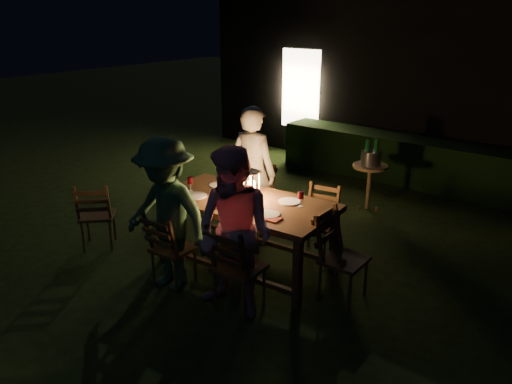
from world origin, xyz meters
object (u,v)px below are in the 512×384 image
Objects in this scene: bottle_table at (228,184)px; chair_far_left at (251,214)px; chair_near_left at (173,261)px; bottle_bucket_b at (375,155)px; ice_bucket at (371,158)px; dining_table at (245,207)px; chair_end at (341,272)px; chair_spare at (98,226)px; person_opp_left at (166,215)px; lantern at (251,187)px; person_house_side at (253,172)px; side_table at (370,170)px; chair_far_right at (317,234)px; person_opp_right at (235,234)px; bottle_bucket_a at (367,155)px; chair_near_right at (238,282)px.

chair_far_left is at bearing 108.31° from bottle_table.
bottle_bucket_b is at bearing 74.32° from chair_near_left.
dining_table is at bearing -96.96° from ice_bucket.
chair_near_left is at bearing -62.44° from chair_end.
chair_spare is 1.56m from person_opp_left.
person_house_side is at bearing 126.88° from lantern.
side_table is 0.25m from bottle_bucket_b.
chair_near_left reaches higher than dining_table.
chair_far_left is 2.04m from side_table.
chair_far_right is 1.28× the size of side_table.
chair_end is at bearing 3.93° from bottle_table.
ice_bucket is at bearing -118.39° from person_house_side.
lantern reaches higher than chair_spare.
person_house_side is 1.64m from person_opp_left.
person_opp_right is at bearing -86.80° from ice_bucket.
chair_spare is 0.54× the size of person_opp_right.
bottle_bucket_a and bottle_bucket_b have the same top height.
side_table is (0.82, 1.80, -0.26)m from person_house_side.
person_opp_right is at bearing 79.97° from chair_far_right.
chair_near_right is at bearing -87.70° from bottle_bucket_b.
chair_end is (1.23, 0.08, -0.47)m from dining_table.
person_opp_left is at bearing 51.36° from chair_far_right.
chair_near_right is at bearing 0.65° from chair_near_left.
person_opp_left is at bearing -118.76° from dining_table.
side_table is (0.71, 3.44, -0.23)m from person_opp_left.
chair_spare reaches higher than dining_table.
bottle_bucket_b is at bearing 38.66° from ice_bucket.
person_opp_left reaches higher than chair_near_right.
bottle_bucket_b is (0.10, 0.08, 0.00)m from bottle_bucket_a.
person_opp_left is at bearing -48.87° from chair_spare.
chair_far_left is at bearing -114.62° from bottle_bucket_b.
chair_end reaches higher than side_table.
person_opp_right is (1.00, -1.53, 0.55)m from chair_far_left.
ice_bucket is (-0.91, 2.50, 0.51)m from chair_end.
person_house_side is at bearing 118.76° from dining_table.
person_opp_right reaches higher than chair_near_left.
chair_near_right reaches higher than ice_bucket.
person_house_side is 1.87m from person_opp_right.
chair_far_left is 1.12m from lantern.
dining_table is 1.25× the size of person_opp_left.
lantern is (0.55, -0.73, 0.12)m from person_house_side.
chair_near_right is at bearing 119.49° from person_house_side.
lantern is (0.05, 0.05, 0.24)m from dining_table.
bottle_table is (-0.74, -0.82, 0.72)m from chair_far_right.
dining_table is 1.23× the size of person_opp_right.
bottle_bucket_a is at bearing -159.64° from chair_end.
side_table is at bearing 74.99° from chair_near_left.
lantern is 2.51m from bottle_bucket_a.
chair_spare is at bearing 23.09° from chair_far_right.
chair_far_right is 1.83m from side_table.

